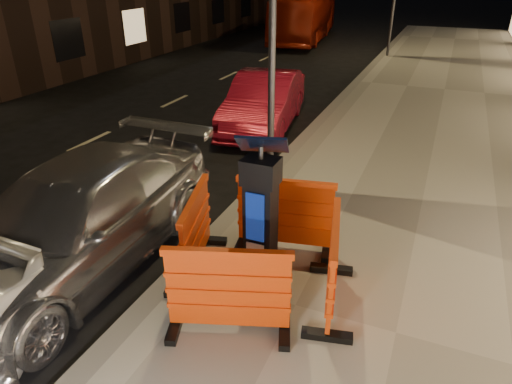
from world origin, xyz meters
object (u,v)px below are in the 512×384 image
at_px(barrier_kerbside, 196,233).
at_px(car_red, 264,127).
at_px(car_silver, 84,264).
at_px(barrier_bldgside, 332,265).
at_px(barrier_back, 285,215).
at_px(barrier_front, 228,292).
at_px(parking_kiosk, 261,218).
at_px(bus_doubledecker, 304,40).

bearing_deg(barrier_kerbside, car_red, -2.35).
bearing_deg(car_silver, barrier_bldgside, 6.63).
bearing_deg(barrier_kerbside, barrier_back, -61.21).
distance_m(barrier_back, barrier_bldgside, 1.34).
xyz_separation_m(barrier_back, car_red, (-2.55, 5.51, -0.72)).
height_order(barrier_front, car_silver, barrier_front).
height_order(barrier_back, barrier_kerbside, same).
relative_size(barrier_front, barrier_kerbside, 1.00).
xyz_separation_m(barrier_front, car_red, (-2.55, 7.41, -0.72)).
xyz_separation_m(barrier_front, barrier_back, (0.00, 1.90, 0.00)).
distance_m(parking_kiosk, barrier_back, 1.05).
bearing_deg(barrier_back, barrier_kerbside, -146.21).
xyz_separation_m(parking_kiosk, car_silver, (-2.68, -0.41, -1.17)).
bearing_deg(barrier_back, bus_doubledecker, 95.41).
bearing_deg(barrier_kerbside, barrier_bldgside, -106.21).
relative_size(barrier_kerbside, barrier_bldgside, 1.00).
relative_size(barrier_kerbside, bus_doubledecker, 0.15).
bearing_deg(barrier_back, car_red, 103.57).
relative_size(barrier_back, bus_doubledecker, 0.15).
height_order(car_silver, car_red, car_silver).
bearing_deg(barrier_back, barrier_bldgside, -56.21).
bearing_deg(barrier_back, parking_kiosk, -101.21).
distance_m(barrier_front, barrier_kerbside, 1.34).
bearing_deg(barrier_back, barrier_front, -101.21).
distance_m(parking_kiosk, car_red, 7.04).
distance_m(barrier_front, barrier_bldgside, 1.34).
relative_size(barrier_back, car_silver, 0.28).
bearing_deg(barrier_bldgside, bus_doubledecker, 6.01).
xyz_separation_m(barrier_kerbside, barrier_bldgside, (1.90, 0.00, 0.00)).
xyz_separation_m(car_silver, car_red, (0.14, 6.87, 0.00)).
bearing_deg(barrier_bldgside, barrier_back, 32.79).
bearing_deg(bus_doubledecker, parking_kiosk, -81.57).
bearing_deg(car_silver, barrier_back, 27.06).
bearing_deg(barrier_kerbside, barrier_front, -151.21).
distance_m(barrier_front, bus_doubledecker, 23.56).
height_order(parking_kiosk, barrier_front, parking_kiosk).
height_order(barrier_front, bus_doubledecker, bus_doubledecker).
xyz_separation_m(barrier_front, car_silver, (-2.68, 0.54, -0.72)).
xyz_separation_m(barrier_kerbside, car_silver, (-1.73, -0.41, -0.72)).
bearing_deg(barrier_front, bus_doubledecker, 86.09).
height_order(parking_kiosk, barrier_back, parking_kiosk).
relative_size(parking_kiosk, car_silver, 0.39).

